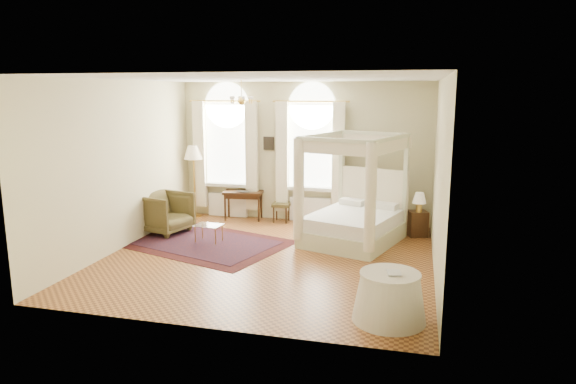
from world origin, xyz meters
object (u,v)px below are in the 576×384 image
at_px(nightstand, 417,224).
at_px(canopy_bed, 353,219).
at_px(writing_desk, 243,195).
at_px(armchair, 165,213).
at_px(stool, 281,206).
at_px(side_table, 389,297).
at_px(coffee_table, 209,226).
at_px(floor_lamp, 193,156).

bearing_deg(nightstand, canopy_bed, -147.30).
relative_size(writing_desk, armchair, 1.00).
xyz_separation_m(stool, side_table, (2.82, -4.86, -0.05)).
bearing_deg(stool, coffee_table, -116.90).
bearing_deg(nightstand, side_table, -94.49).
distance_m(nightstand, floor_lamp, 5.56).
distance_m(stool, armchair, 2.72).
bearing_deg(writing_desk, nightstand, -6.45).
xyz_separation_m(nightstand, coffee_table, (-4.19, -1.54, 0.06)).
bearing_deg(stool, floor_lamp, -180.00).
height_order(writing_desk, side_table, writing_desk).
relative_size(coffee_table, side_table, 0.58).
xyz_separation_m(nightstand, floor_lamp, (-5.40, 0.47, 1.24)).
distance_m(canopy_bed, coffee_table, 2.99).
bearing_deg(stool, writing_desk, -180.00).
bearing_deg(writing_desk, coffee_table, -91.74).
height_order(floor_lamp, side_table, floor_lamp).
relative_size(writing_desk, coffee_table, 1.72).
relative_size(nightstand, armchair, 0.56).
relative_size(armchair, coffee_table, 1.71).
relative_size(writing_desk, side_table, 0.99).
xyz_separation_m(canopy_bed, side_table, (0.95, -3.57, -0.17)).
distance_m(armchair, floor_lamp, 1.89).
bearing_deg(side_table, stool, 120.15).
height_order(stool, coffee_table, stool).
bearing_deg(writing_desk, side_table, -52.13).
distance_m(canopy_bed, nightstand, 1.55).
xyz_separation_m(canopy_bed, stool, (-1.88, 1.30, -0.12)).
relative_size(nightstand, side_table, 0.55).
bearing_deg(side_table, writing_desk, 127.87).
distance_m(writing_desk, armchair, 2.02).
bearing_deg(armchair, nightstand, -64.13).
relative_size(stool, side_table, 0.46).
height_order(stool, side_table, side_table).
bearing_deg(canopy_bed, nightstand, 32.70).
xyz_separation_m(stool, armchair, (-2.23, -1.56, 0.06)).
bearing_deg(canopy_bed, side_table, -75.13).
bearing_deg(canopy_bed, stool, 145.37).
distance_m(stool, coffee_table, 2.25).
xyz_separation_m(canopy_bed, writing_desk, (-2.83, 1.30, 0.09)).
bearing_deg(writing_desk, stool, 0.00).
bearing_deg(armchair, canopy_bed, -71.92).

